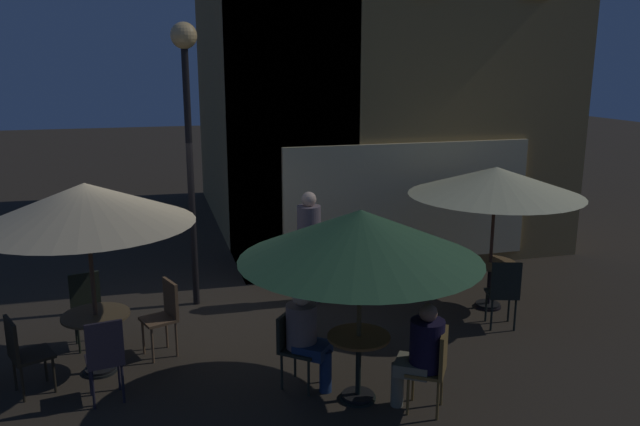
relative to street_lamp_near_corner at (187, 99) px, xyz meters
name	(u,v)px	position (x,y,z in m)	size (l,w,h in m)	color
ground_plane	(178,330)	(-0.33, -0.92, -3.14)	(60.00, 60.00, 0.00)	#30281F
cafe_building	(319,64)	(2.87, 3.28, 0.48)	(6.46, 8.09, 7.25)	#9D7C46
street_lamp_near_corner	(187,99)	(0.00, 0.00, 0.00)	(0.38, 0.38, 4.20)	black
cafe_table_0	(359,354)	(1.50, -3.36, -2.60)	(0.69, 0.69, 0.76)	black
cafe_table_1	(97,329)	(-1.30, -1.94, -2.58)	(0.79, 0.79, 0.74)	black
cafe_table_2	(490,274)	(4.29, -1.32, -2.60)	(0.77, 0.77, 0.72)	black
patio_umbrella_0	(360,235)	(1.50, -3.36, -1.25)	(2.58, 2.58, 2.16)	black
patio_umbrella_1	(86,204)	(-1.30, -1.94, -1.06)	(2.44, 2.44, 2.32)	black
patio_umbrella_2	(496,182)	(4.29, -1.32, -1.19)	(2.54, 2.54, 2.17)	black
cafe_chair_0	(295,342)	(0.90, -2.86, -2.61)	(0.59, 0.59, 0.87)	black
cafe_chair_1	(435,364)	(2.19, -3.81, -2.58)	(0.54, 0.54, 0.93)	brown
cafe_chair_2	(105,354)	(-1.16, -2.72, -2.55)	(0.45, 0.45, 0.98)	black
cafe_chair_3	(165,311)	(-0.50, -1.64, -2.56)	(0.51, 0.51, 0.96)	brown
cafe_chair_4	(86,303)	(-1.48, -1.07, -2.56)	(0.46, 0.46, 0.96)	black
cafe_chair_5	(22,349)	(-2.06, -2.27, -2.59)	(0.55, 0.55, 0.92)	black
cafe_chair_6	(504,289)	(4.05, -2.09, -2.54)	(0.50, 0.50, 1.00)	black
patron_seated_0	(306,332)	(1.01, -2.95, -2.46)	(0.53, 0.51, 1.19)	navy
patron_seated_1	(422,350)	(2.07, -3.74, -2.45)	(0.55, 0.51, 1.21)	#75725A
patron_standing_2	(309,247)	(1.71, -0.38, -2.25)	(0.36, 0.36, 1.75)	#7B6352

